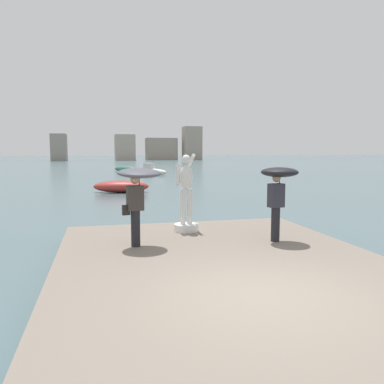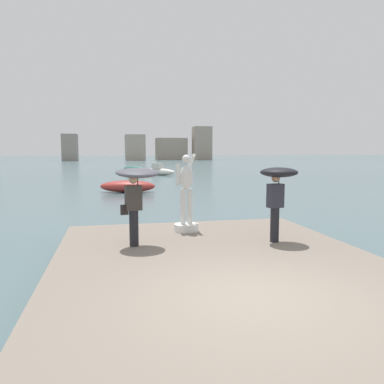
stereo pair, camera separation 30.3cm
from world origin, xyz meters
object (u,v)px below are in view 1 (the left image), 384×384
object	(u,v)px
statue_white_figure	(186,202)
onlooker_right	(278,183)
boat_leftward	(121,186)
onlooker_left	(138,185)
boat_far	(151,171)
boat_near	(125,169)

from	to	relation	value
statue_white_figure	onlooker_right	world-z (taller)	statue_white_figure
boat_leftward	onlooker_left	bearing A→B (deg)	-91.63
onlooker_right	boat_far	size ratio (longest dim) A/B	0.49
onlooker_left	boat_near	distance (m)	41.06
onlooker_left	boat_near	size ratio (longest dim) A/B	0.50
statue_white_figure	boat_far	distance (m)	32.50
onlooker_right	boat_far	bearing A→B (deg)	87.96
onlooker_left	boat_leftward	distance (m)	16.25
statue_white_figure	boat_near	size ratio (longest dim) A/B	0.58
statue_white_figure	onlooker_left	xyz separation A→B (m)	(-1.51, -1.43, 0.66)
statue_white_figure	boat_near	xyz separation A→B (m)	(0.79, 39.54, -0.83)
boat_near	boat_leftward	xyz separation A→B (m)	(-1.84, -24.79, -0.01)
statue_white_figure	onlooker_left	size ratio (longest dim) A/B	1.16
statue_white_figure	onlooker_right	distance (m)	2.74
boat_near	onlooker_left	bearing A→B (deg)	-93.22
statue_white_figure	boat_far	size ratio (longest dim) A/B	0.58
onlooker_left	onlooker_right	bearing A→B (deg)	-4.91
onlooker_left	boat_near	xyz separation A→B (m)	(2.30, 40.97, -1.49)
boat_far	boat_leftward	size ratio (longest dim) A/B	1.01
onlooker_left	boat_far	xyz separation A→B (m)	(4.73, 33.76, -1.42)
statue_white_figure	boat_leftward	size ratio (longest dim) A/B	0.58
boat_far	statue_white_figure	bearing A→B (deg)	-95.69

